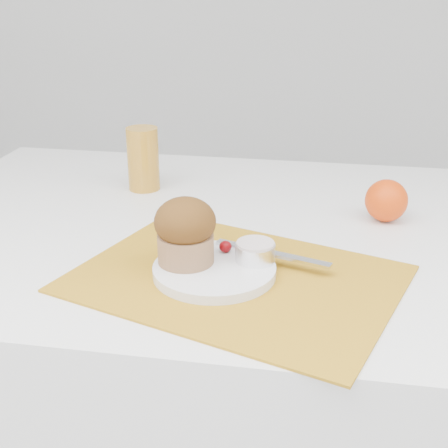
% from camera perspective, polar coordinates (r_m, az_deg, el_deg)
% --- Properties ---
extents(table, '(1.20, 0.80, 0.75)m').
position_cam_1_polar(table, '(1.27, 0.96, -16.00)').
color(table, white).
rests_on(table, ground).
extents(placemat, '(0.52, 0.45, 0.00)m').
position_cam_1_polar(placemat, '(0.89, 1.09, -5.01)').
color(placemat, '#BA8119').
rests_on(placemat, table).
extents(plate, '(0.18, 0.18, 0.01)m').
position_cam_1_polar(plate, '(0.90, -0.89, -4.25)').
color(plate, white).
rests_on(plate, placemat).
extents(ramekin, '(0.07, 0.07, 0.03)m').
position_cam_1_polar(ramekin, '(0.91, 2.87, -2.60)').
color(ramekin, white).
rests_on(ramekin, plate).
extents(cream, '(0.06, 0.06, 0.01)m').
position_cam_1_polar(cream, '(0.90, 2.89, -1.86)').
color(cream, beige).
rests_on(cream, ramekin).
extents(raspberry_near, '(0.02, 0.02, 0.02)m').
position_cam_1_polar(raspberry_near, '(0.93, 0.13, -2.08)').
color(raspberry_near, '#500205').
rests_on(raspberry_near, plate).
extents(raspberry_far, '(0.02, 0.02, 0.02)m').
position_cam_1_polar(raspberry_far, '(0.92, 2.51, -2.37)').
color(raspberry_far, '#5A0212').
rests_on(raspberry_far, plate).
extents(butter_knife, '(0.18, 0.07, 0.00)m').
position_cam_1_polar(butter_knife, '(0.93, 4.42, -2.70)').
color(butter_knife, silver).
rests_on(butter_knife, plate).
extents(orange, '(0.07, 0.07, 0.07)m').
position_cam_1_polar(orange, '(1.12, 14.62, 2.09)').
color(orange, '#EE4508').
rests_on(orange, table).
extents(juice_glass, '(0.06, 0.06, 0.12)m').
position_cam_1_polar(juice_glass, '(1.24, -7.41, 5.93)').
color(juice_glass, '#C58724').
rests_on(juice_glass, table).
extents(muffin, '(0.11, 0.11, 0.10)m').
position_cam_1_polar(muffin, '(0.89, -3.56, -0.62)').
color(muffin, '#9E724C').
rests_on(muffin, plate).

